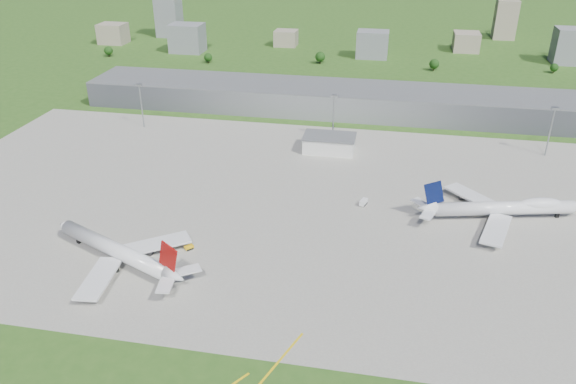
% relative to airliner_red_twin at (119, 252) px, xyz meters
% --- Properties ---
extents(ground, '(1400.00, 1400.00, 0.00)m').
position_rel_airliner_red_twin_xyz_m(ground, '(50.68, 167.51, -4.81)').
color(ground, '#2D551A').
rests_on(ground, ground).
extents(apron, '(360.00, 190.00, 0.08)m').
position_rel_airliner_red_twin_xyz_m(apron, '(60.68, 57.51, -4.77)').
color(apron, gray).
rests_on(apron, ground).
extents(terminal, '(300.00, 42.00, 15.00)m').
position_rel_airliner_red_twin_xyz_m(terminal, '(50.68, 182.51, 2.69)').
color(terminal, slate).
rests_on(terminal, ground).
extents(ops_building, '(26.00, 16.00, 8.00)m').
position_rel_airliner_red_twin_xyz_m(ops_building, '(60.68, 117.51, -0.81)').
color(ops_building, silver).
rests_on(ops_building, ground).
extents(mast_west, '(3.50, 2.00, 25.90)m').
position_rel_airliner_red_twin_xyz_m(mast_west, '(-49.32, 132.51, 12.89)').
color(mast_west, gray).
rests_on(mast_west, ground).
extents(mast_center, '(3.50, 2.00, 25.90)m').
position_rel_airliner_red_twin_xyz_m(mast_center, '(60.68, 132.51, 12.89)').
color(mast_center, gray).
rests_on(mast_center, ground).
extents(mast_east, '(3.50, 2.00, 25.90)m').
position_rel_airliner_red_twin_xyz_m(mast_east, '(170.68, 132.51, 12.89)').
color(mast_east, gray).
rests_on(mast_east, ground).
extents(airliner_red_twin, '(62.24, 46.92, 18.07)m').
position_rel_airliner_red_twin_xyz_m(airliner_red_twin, '(0.00, 0.00, 0.00)').
color(airliner_red_twin, silver).
rests_on(airliner_red_twin, ground).
extents(airliner_blue_quad, '(68.02, 52.51, 17.95)m').
position_rel_airliner_red_twin_xyz_m(airliner_blue_quad, '(139.44, 59.65, 0.17)').
color(airliner_blue_quad, silver).
rests_on(airliner_blue_quad, ground).
extents(tug_yellow, '(3.54, 3.60, 1.64)m').
position_rel_airliner_red_twin_xyz_m(tug_yellow, '(21.09, 13.30, -3.95)').
color(tug_yellow, '#E7AF0D').
rests_on(tug_yellow, ground).
extents(van_white_near, '(3.51, 5.27, 2.48)m').
position_rel_airliner_red_twin_xyz_m(van_white_near, '(82.60, 60.80, -3.56)').
color(van_white_near, white).
rests_on(van_white_near, ground).
extents(van_white_far, '(5.32, 2.88, 2.63)m').
position_rel_airliner_red_twin_xyz_m(van_white_far, '(164.44, 72.42, -3.49)').
color(van_white_far, white).
rests_on(van_white_far, ground).
extents(bldg_far_w, '(24.00, 20.00, 18.00)m').
position_rel_airliner_red_twin_xyz_m(bldg_far_w, '(-169.32, 337.51, 4.19)').
color(bldg_far_w, gray).
rests_on(bldg_far_w, ground).
extents(bldg_w, '(28.00, 22.00, 24.00)m').
position_rel_airliner_red_twin_xyz_m(bldg_w, '(-89.32, 317.51, 7.19)').
color(bldg_w, slate).
rests_on(bldg_w, ground).
extents(bldg_cw, '(20.00, 18.00, 14.00)m').
position_rel_airliner_red_twin_xyz_m(bldg_cw, '(-9.32, 357.51, 2.19)').
color(bldg_cw, gray).
rests_on(bldg_cw, ground).
extents(bldg_c, '(26.00, 20.00, 22.00)m').
position_rel_airliner_red_twin_xyz_m(bldg_c, '(70.68, 327.51, 6.19)').
color(bldg_c, slate).
rests_on(bldg_c, ground).
extents(bldg_ce, '(22.00, 24.00, 16.00)m').
position_rel_airliner_red_twin_xyz_m(bldg_ce, '(150.68, 367.51, 3.19)').
color(bldg_ce, gray).
rests_on(bldg_ce, ground).
extents(bldg_e, '(30.00, 22.00, 28.00)m').
position_rel_airliner_red_twin_xyz_m(bldg_e, '(230.68, 337.51, 9.19)').
color(bldg_e, slate).
rests_on(bldg_e, ground).
extents(bldg_tall_w, '(22.00, 20.00, 44.00)m').
position_rel_airliner_red_twin_xyz_m(bldg_tall_w, '(-129.32, 377.51, 17.19)').
color(bldg_tall_w, slate).
rests_on(bldg_tall_w, ground).
extents(bldg_tall_e, '(20.00, 18.00, 36.00)m').
position_rel_airliner_red_twin_xyz_m(bldg_tall_e, '(190.68, 427.51, 13.19)').
color(bldg_tall_e, gray).
rests_on(bldg_tall_e, ground).
extents(tree_far_w, '(7.20, 7.20, 8.80)m').
position_rel_airliner_red_twin_xyz_m(tree_far_w, '(-149.32, 287.51, 0.37)').
color(tree_far_w, '#382314').
rests_on(tree_far_w, ground).
extents(tree_w, '(6.75, 6.75, 8.25)m').
position_rel_airliner_red_twin_xyz_m(tree_w, '(-59.32, 282.51, 0.05)').
color(tree_w, '#382314').
rests_on(tree_w, ground).
extents(tree_c, '(8.10, 8.10, 9.90)m').
position_rel_airliner_red_twin_xyz_m(tree_c, '(30.68, 297.51, 1.02)').
color(tree_c, '#382314').
rests_on(tree_c, ground).
extents(tree_e, '(7.65, 7.65, 9.35)m').
position_rel_airliner_red_twin_xyz_m(tree_e, '(120.68, 292.51, 0.70)').
color(tree_e, '#382314').
rests_on(tree_e, ground).
extents(tree_far_e, '(6.30, 6.30, 7.70)m').
position_rel_airliner_red_twin_xyz_m(tree_far_e, '(210.68, 302.51, -0.28)').
color(tree_far_e, '#382314').
rests_on(tree_far_e, ground).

